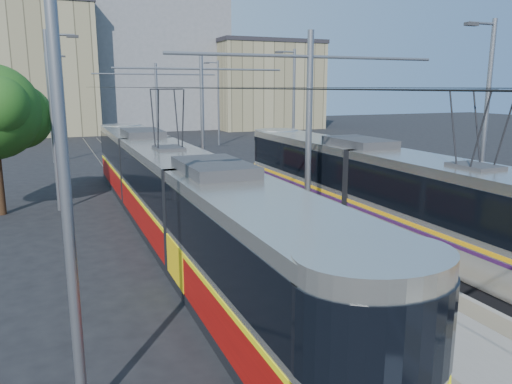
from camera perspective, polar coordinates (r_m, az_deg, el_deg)
name	(u,v)px	position (r m, az deg, el deg)	size (l,w,h in m)	color
ground	(503,384)	(11.28, 26.40, -19.10)	(160.00, 160.00, 0.00)	black
platform	(221,198)	(24.95, -4.02, -0.67)	(4.00, 50.00, 0.30)	gray
tactile_strip_left	(193,197)	(24.51, -7.24, -0.60)	(0.70, 50.00, 0.01)	gray
tactile_strip_right	(248,193)	(25.40, -0.93, -0.06)	(0.70, 50.00, 0.01)	gray
rails	(221,200)	(24.98, -4.02, -0.97)	(8.71, 70.00, 0.03)	gray
tram_left	(170,191)	(19.19, -9.77, 0.11)	(2.43, 27.74, 5.50)	black
tram_right	(470,216)	(15.98, 23.31, -2.56)	(2.43, 29.36, 5.50)	black
catenary	(241,112)	(21.70, -1.78, 9.13)	(9.20, 70.00, 7.00)	slate
street_lamps	(197,113)	(28.21, -6.75, 9.01)	(15.18, 38.22, 8.00)	slate
shelter	(234,181)	(22.83, -2.54, 1.32)	(0.75, 1.03, 2.07)	black
building_left	(23,69)	(66.19, -25.11, 12.61)	(16.32, 12.24, 15.21)	#978C66
building_centre	(152,64)	(71.50, -11.78, 14.16)	(18.36, 14.28, 17.29)	gray
building_right	(264,85)	(69.83, 0.91, 12.14)	(14.28, 10.20, 11.64)	#978C66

